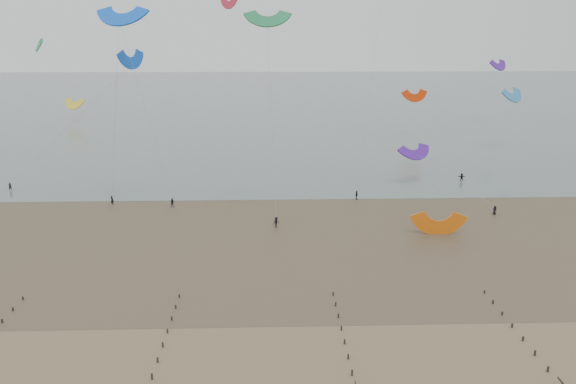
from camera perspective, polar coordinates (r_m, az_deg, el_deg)
The scene contains 6 objects.
ground at distance 56.52m, azimuth 1.78°, elevation -16.03°, with size 500.00×500.00×0.00m, color brown.
sea_and_shore at distance 87.41m, azimuth -2.27°, elevation -3.85°, with size 500.00×665.00×0.03m.
kitesurfer_lead at distance 103.84m, azimuth -17.43°, elevation -0.81°, with size 0.63×0.41×1.72m, color black.
kitesurfers at distance 101.84m, azimuth 9.07°, elevation -0.60°, with size 130.54×27.30×1.73m.
grounded_kite at distance 88.62m, azimuth 14.96°, elevation -4.14°, with size 7.08×3.71×5.40m, color orange, non-canonical shape.
kites_airborne at distance 139.29m, azimuth -7.01°, elevation 12.05°, with size 262.20×109.54×43.27m.
Camera 1 is at (-3.17, -47.56, 30.37)m, focal length 35.00 mm.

